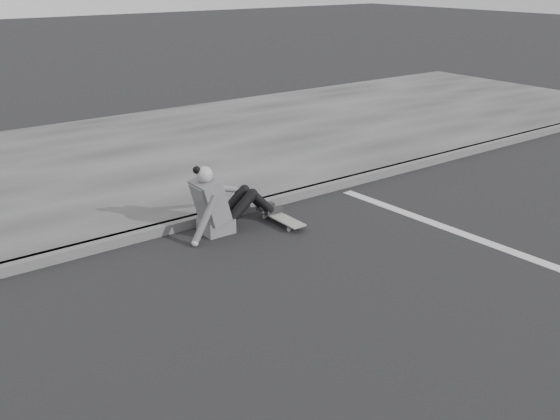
# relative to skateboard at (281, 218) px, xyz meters

# --- Properties ---
(ground) EXTENTS (80.00, 80.00, 0.00)m
(ground) POSITION_rel_skateboard_xyz_m (-1.20, -1.98, -0.07)
(ground) COLOR black
(ground) RESTS_ON ground
(curb) EXTENTS (24.00, 0.16, 0.12)m
(curb) POSITION_rel_skateboard_xyz_m (-1.20, 0.60, -0.01)
(curb) COLOR #4E4E4E
(curb) RESTS_ON ground
(sidewalk) EXTENTS (24.00, 6.00, 0.12)m
(sidewalk) POSITION_rel_skateboard_xyz_m (-1.20, 3.62, -0.01)
(sidewalk) COLOR #3E3E3E
(sidewalk) RESTS_ON ground
(skateboard) EXTENTS (0.20, 0.78, 0.09)m
(skateboard) POSITION_rel_skateboard_xyz_m (0.00, 0.00, 0.00)
(skateboard) COLOR gray
(skateboard) RESTS_ON ground
(seated_woman) EXTENTS (1.38, 0.46, 0.88)m
(seated_woman) POSITION_rel_skateboard_xyz_m (-0.73, 0.25, 0.29)
(seated_woman) COLOR #565659
(seated_woman) RESTS_ON ground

